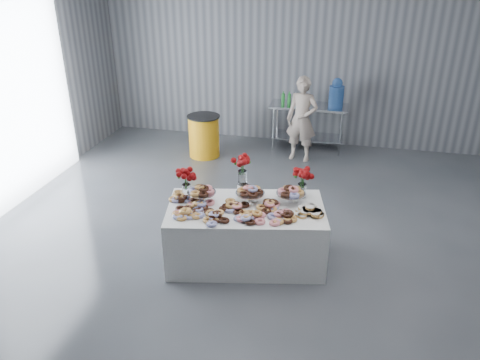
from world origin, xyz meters
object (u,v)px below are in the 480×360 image
object	(u,v)px
prep_table	(308,119)
water_jug	(336,94)
display_table	(246,234)
trash_barrel	(204,136)
person	(302,119)

from	to	relation	value
prep_table	water_jug	bearing A→B (deg)	-0.00
prep_table	display_table	bearing A→B (deg)	-95.18
prep_table	trash_barrel	xyz separation A→B (m)	(-1.89, -0.83, -0.22)
water_jug	prep_table	bearing A→B (deg)	180.00
prep_table	person	size ratio (longest dim) A/B	0.95
display_table	trash_barrel	world-z (taller)	trash_barrel
display_table	prep_table	distance (m)	4.04
prep_table	water_jug	world-z (taller)	water_jug
prep_table	trash_barrel	distance (m)	2.07
water_jug	person	distance (m)	0.89
display_table	person	size ratio (longest dim) A/B	1.20
display_table	prep_table	xyz separation A→B (m)	(0.36, 4.02, 0.24)
water_jug	trash_barrel	world-z (taller)	water_jug
trash_barrel	person	bearing A→B (deg)	7.69
display_table	water_jug	distance (m)	4.18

